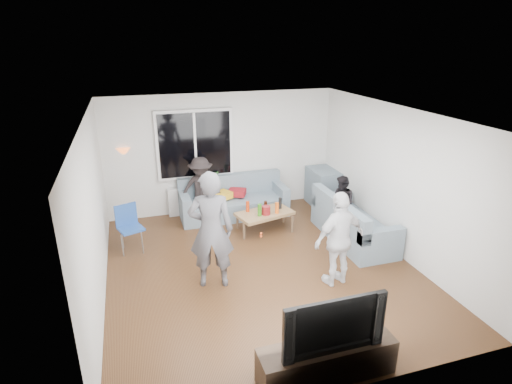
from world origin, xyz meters
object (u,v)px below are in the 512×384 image
object	(u,v)px
sofa_back_section	(234,197)
floor_lamp	(127,184)
coffee_table	(265,221)
spectator_back	(201,189)
tv_console	(327,361)
player_right	(339,239)
side_chair	(131,229)
player_left	(211,230)
spectator_right	(342,203)
sofa_right_section	(354,219)
television	(330,320)

from	to	relation	value
sofa_back_section	floor_lamp	distance (m)	2.26
sofa_back_section	coffee_table	xyz separation A→B (m)	(0.40, -0.91, -0.22)
spectator_back	tv_console	size ratio (longest dim) A/B	0.86
floor_lamp	player_right	size ratio (longest dim) A/B	1.01
side_chair	player_left	world-z (taller)	player_left
player_left	tv_console	bearing A→B (deg)	123.84
spectator_right	spectator_back	distance (m)	2.91
sofa_back_section	side_chair	size ratio (longest dim) A/B	2.67
sofa_right_section	tv_console	size ratio (longest dim) A/B	1.25
side_chair	spectator_right	xyz separation A→B (m)	(4.07, -0.29, 0.13)
floor_lamp	player_right	bearing A→B (deg)	-49.55
sofa_back_section	floor_lamp	bearing A→B (deg)	165.70
sofa_back_section	side_chair	xyz separation A→B (m)	(-2.16, -0.99, 0.01)
sofa_right_section	television	size ratio (longest dim) A/B	1.69
sofa_right_section	side_chair	world-z (taller)	side_chair
television	spectator_back	bearing A→B (deg)	96.64
coffee_table	spectator_right	bearing A→B (deg)	-13.92
sofa_right_section	spectator_back	xyz separation A→B (m)	(-2.60, 1.81, 0.26)
sofa_back_section	player_right	size ratio (longest dim) A/B	1.50
coffee_table	side_chair	bearing A→B (deg)	-178.15
floor_lamp	spectator_back	world-z (taller)	floor_lamp
spectator_right	television	bearing A→B (deg)	-43.40
coffee_table	player_left	world-z (taller)	player_left
television	spectator_right	bearing A→B (deg)	59.67
floor_lamp	spectator_back	size ratio (longest dim) A/B	1.14
coffee_table	spectator_back	world-z (taller)	spectator_back
tv_console	player_left	bearing A→B (deg)	110.52
player_right	television	xyz separation A→B (m)	(-1.04, -1.73, 0.01)
sofa_right_section	coffee_table	bearing A→B (deg)	59.93
coffee_table	player_left	xyz separation A→B (m)	(-1.39, -1.59, 0.74)
coffee_table	floor_lamp	xyz separation A→B (m)	(-2.57, 1.46, 0.58)
television	sofa_right_section	bearing A→B (deg)	55.70
coffee_table	tv_console	distance (m)	3.90
sofa_right_section	player_left	bearing A→B (deg)	104.01
player_right	tv_console	bearing A→B (deg)	48.06
side_chair	spectator_right	distance (m)	4.08
floor_lamp	television	xyz separation A→B (m)	(2.03, -5.32, 0.00)
sofa_right_section	player_left	xyz separation A→B (m)	(-2.89, -0.72, 0.51)
sofa_back_section	floor_lamp	xyz separation A→B (m)	(-2.16, 0.55, 0.36)
player_left	floor_lamp	bearing A→B (deg)	-55.54
sofa_back_section	television	xyz separation A→B (m)	(-0.13, -4.77, 0.36)
spectator_back	sofa_right_section	bearing A→B (deg)	-28.24
coffee_table	player_right	bearing A→B (deg)	-76.88
floor_lamp	player_left	xyz separation A→B (m)	(1.18, -3.05, 0.16)
side_chair	television	xyz separation A→B (m)	(2.03, -3.78, 0.35)
sofa_right_section	floor_lamp	world-z (taller)	floor_lamp
sofa_back_section	floor_lamp	size ratio (longest dim) A/B	1.47
sofa_back_section	tv_console	xyz separation A→B (m)	(-0.13, -4.77, -0.20)
player_left	television	size ratio (longest dim) A/B	1.58
spectator_right	television	size ratio (longest dim) A/B	0.94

